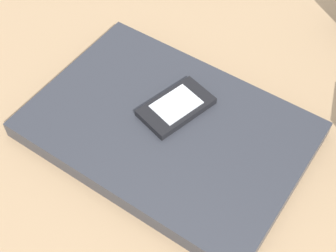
% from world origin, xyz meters
% --- Properties ---
extents(desk_surface, '(1.20, 0.80, 0.03)m').
position_xyz_m(desk_surface, '(0.00, 0.00, 0.01)').
color(desk_surface, tan).
rests_on(desk_surface, ground).
extents(laptop_closed, '(0.38, 0.28, 0.03)m').
position_xyz_m(laptop_closed, '(-0.09, -0.03, 0.04)').
color(laptop_closed, '#33353D').
rests_on(laptop_closed, desk_surface).
extents(cell_phone_on_laptop, '(0.09, 0.11, 0.01)m').
position_xyz_m(cell_phone_on_laptop, '(-0.09, 0.00, 0.06)').
color(cell_phone_on_laptop, black).
rests_on(cell_phone_on_laptop, laptop_closed).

